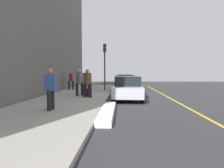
{
  "coord_description": "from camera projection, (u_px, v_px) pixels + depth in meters",
  "views": [
    {
      "loc": [
        14.64,
        -0.1,
        1.77
      ],
      "look_at": [
        0.63,
        -0.72,
        1.03
      ],
      "focal_mm": 35.35,
      "sensor_mm": 36.0,
      "label": 1
    }
  ],
  "objects": [
    {
      "name": "pedestrian_blue_coat",
      "position": [
        51.0,
        88.0,
        9.46
      ],
      "size": [
        0.59,
        0.48,
        1.79
      ],
      "color": "black",
      "rests_on": "sidewalk"
    },
    {
      "name": "sidewalk",
      "position": [
        74.0,
        97.0,
        14.84
      ],
      "size": [
        28.0,
        4.6,
        0.15
      ],
      "primitive_type": "cube",
      "color": "#A39E93",
      "rests_on": "ground"
    },
    {
      "name": "pedestrian_grey_coat",
      "position": [
        80.0,
        81.0,
        15.36
      ],
      "size": [
        0.59,
        0.56,
        1.86
      ],
      "color": "black",
      "rests_on": "sidewalk"
    },
    {
      "name": "pedestrian_burgundy_coat",
      "position": [
        71.0,
        80.0,
        20.61
      ],
      "size": [
        0.49,
        0.57,
        1.73
      ],
      "color": "black",
      "rests_on": "sidewalk"
    },
    {
      "name": "parked_car_navy",
      "position": [
        125.0,
        83.0,
        19.99
      ],
      "size": [
        4.58,
        1.94,
        1.51
      ],
      "color": "black",
      "rests_on": "ground"
    },
    {
      "name": "traffic_light_pole",
      "position": [
        105.0,
        59.0,
        19.73
      ],
      "size": [
        0.35,
        0.26,
        4.15
      ],
      "color": "#2D2D19",
      "rests_on": "sidewalk"
    },
    {
      "name": "pedestrian_olive_coat",
      "position": [
        87.0,
        81.0,
        16.89
      ],
      "size": [
        0.57,
        0.53,
        1.79
      ],
      "color": "black",
      "rests_on": "sidewalk"
    },
    {
      "name": "pedestrian_brown_coat",
      "position": [
        87.0,
        82.0,
        14.22
      ],
      "size": [
        0.57,
        0.57,
        1.82
      ],
      "color": "black",
      "rests_on": "sidewalk"
    },
    {
      "name": "lane_stripe_centre",
      "position": [
        172.0,
        99.0,
        14.55
      ],
      "size": [
        28.0,
        0.14,
        0.01
      ],
      "primitive_type": "cube",
      "color": "gold",
      "rests_on": "ground"
    },
    {
      "name": "ground_plane",
      "position": [
        123.0,
        99.0,
        14.7
      ],
      "size": [
        56.0,
        56.0,
        0.0
      ],
      "primitive_type": "plane",
      "color": "#333335"
    },
    {
      "name": "rolling_suitcase",
      "position": [
        87.0,
        92.0,
        14.73
      ],
      "size": [
        0.34,
        0.22,
        0.9
      ],
      "color": "#471E19",
      "rests_on": "sidewalk"
    },
    {
      "name": "snow_bank_curb",
      "position": [
        107.0,
        112.0,
        9.27
      ],
      "size": [
        4.65,
        0.56,
        0.22
      ],
      "primitive_type": "cube",
      "color": "white",
      "rests_on": "ground"
    },
    {
      "name": "parked_car_silver",
      "position": [
        128.0,
        88.0,
        14.18
      ],
      "size": [
        4.46,
        2.0,
        1.51
      ],
      "color": "black",
      "rests_on": "ground"
    },
    {
      "name": "parked_car_black",
      "position": [
        125.0,
        81.0,
        26.6
      ],
      "size": [
        4.59,
        1.95,
        1.51
      ],
      "color": "black",
      "rests_on": "ground"
    }
  ]
}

